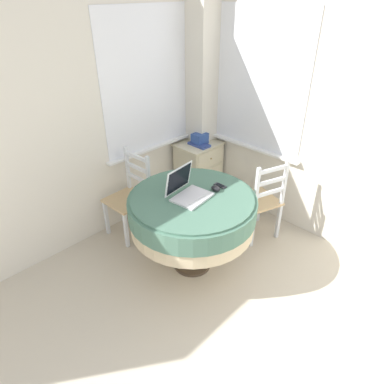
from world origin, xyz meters
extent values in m
cube|color=silver|center=(0.10, 3.22, 1.27)|extent=(4.60, 0.06, 2.55)
cube|color=white|center=(1.57, 3.19, 1.49)|extent=(1.10, 0.01, 1.42)
cube|color=white|center=(1.57, 3.16, 0.77)|extent=(1.18, 0.07, 0.02)
cube|color=white|center=(2.39, 2.36, 1.49)|extent=(0.01, 1.10, 1.42)
cube|color=white|center=(2.36, 2.36, 0.77)|extent=(0.07, 1.18, 0.02)
cube|color=silver|center=(2.26, 3.05, 1.27)|extent=(0.28, 0.28, 2.55)
cylinder|color=#4C3D2D|center=(1.13, 2.10, 0.01)|extent=(0.36, 0.36, 0.03)
cylinder|color=#4C3D2D|center=(1.13, 2.10, 0.40)|extent=(0.11, 0.11, 0.73)
cylinder|color=beige|center=(1.13, 2.10, 0.61)|extent=(1.10, 1.10, 0.31)
cylinder|color=#4C7560|center=(1.13, 2.10, 0.67)|extent=(1.13, 1.13, 0.18)
cylinder|color=#4C7560|center=(1.13, 2.10, 0.77)|extent=(1.07, 1.07, 0.02)
cube|color=silver|center=(1.10, 2.08, 0.79)|extent=(0.35, 0.28, 0.02)
cube|color=silver|center=(1.10, 2.10, 0.80)|extent=(0.30, 0.18, 0.00)
cube|color=silver|center=(1.09, 2.23, 0.92)|extent=(0.33, 0.09, 0.24)
cube|color=black|center=(1.09, 2.22, 0.92)|extent=(0.29, 0.08, 0.21)
ellipsoid|color=black|center=(1.34, 2.02, 0.80)|extent=(0.06, 0.09, 0.05)
cube|color=#2D2D33|center=(1.43, 2.04, 0.78)|extent=(0.05, 0.12, 0.01)
cube|color=black|center=(1.43, 2.04, 0.79)|extent=(0.04, 0.08, 0.00)
cube|color=tan|center=(1.01, 2.94, 0.42)|extent=(0.41, 0.40, 0.02)
cube|color=silver|center=(0.84, 3.10, 0.21)|extent=(0.04, 0.04, 0.41)
cube|color=silver|center=(0.85, 2.77, 0.21)|extent=(0.04, 0.04, 0.41)
cube|color=silver|center=(1.18, 3.12, 0.21)|extent=(0.04, 0.04, 0.41)
cube|color=silver|center=(1.19, 2.78, 0.21)|extent=(0.04, 0.04, 0.41)
cube|color=silver|center=(1.18, 3.12, 0.67)|extent=(0.03, 0.03, 0.48)
cube|color=silver|center=(1.19, 2.78, 0.67)|extent=(0.03, 0.03, 0.48)
cube|color=silver|center=(1.19, 2.95, 0.86)|extent=(0.04, 0.34, 0.04)
cube|color=silver|center=(1.19, 2.95, 0.73)|extent=(0.04, 0.34, 0.04)
cube|color=silver|center=(1.19, 2.95, 0.60)|extent=(0.04, 0.34, 0.04)
cube|color=tan|center=(1.96, 1.97, 0.42)|extent=(0.49, 0.50, 0.02)
cube|color=silver|center=(2.18, 2.07, 0.21)|extent=(0.04, 0.04, 0.41)
cube|color=silver|center=(1.86, 2.18, 0.21)|extent=(0.04, 0.04, 0.41)
cube|color=silver|center=(2.07, 1.75, 0.21)|extent=(0.04, 0.04, 0.41)
cube|color=silver|center=(1.75, 1.86, 0.21)|extent=(0.04, 0.04, 0.41)
cube|color=silver|center=(2.07, 1.75, 0.67)|extent=(0.04, 0.04, 0.48)
cube|color=silver|center=(1.75, 1.86, 0.67)|extent=(0.04, 0.04, 0.48)
cube|color=silver|center=(1.91, 1.80, 0.86)|extent=(0.32, 0.13, 0.04)
cube|color=silver|center=(1.91, 1.80, 0.73)|extent=(0.32, 0.13, 0.04)
cube|color=silver|center=(1.91, 1.80, 0.60)|extent=(0.32, 0.13, 0.04)
cube|color=beige|center=(2.12, 2.96, 0.35)|extent=(0.49, 0.39, 0.70)
cube|color=beige|center=(2.12, 2.96, 0.71)|extent=(0.51, 0.41, 0.02)
cube|color=beige|center=(2.12, 2.76, 0.58)|extent=(0.43, 0.01, 0.20)
sphere|color=olive|center=(2.12, 2.75, 0.58)|extent=(0.02, 0.02, 0.02)
cube|color=beige|center=(2.12, 2.76, 0.35)|extent=(0.43, 0.01, 0.20)
sphere|color=olive|center=(2.12, 2.75, 0.35)|extent=(0.02, 0.02, 0.02)
cube|color=beige|center=(2.12, 2.76, 0.12)|extent=(0.43, 0.01, 0.20)
sphere|color=olive|center=(2.12, 2.75, 0.12)|extent=(0.02, 0.02, 0.02)
cube|color=#2D4C93|center=(2.11, 2.94, 0.78)|extent=(0.17, 0.14, 0.13)
cube|color=#33478C|center=(2.07, 2.91, 0.73)|extent=(0.14, 0.26, 0.02)
camera|label=1|loc=(-0.67, 0.35, 2.33)|focal=32.00mm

